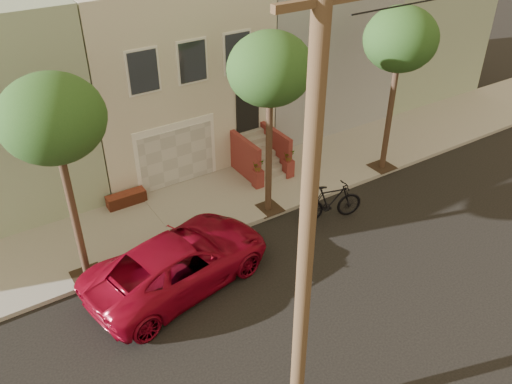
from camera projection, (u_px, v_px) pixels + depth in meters
ground at (313, 286)px, 15.80m from camera, size 90.00×90.00×0.00m
sidewalk at (223, 200)px, 19.54m from camera, size 40.00×3.70×0.15m
house_row at (149, 60)px, 21.72m from camera, size 33.10×11.70×7.00m
tree_left at (52, 120)px, 13.20m from camera, size 2.70×2.57×6.30m
tree_mid at (270, 70)px, 16.14m from camera, size 2.70×2.57×6.30m
tree_right at (401, 40)px, 18.63m from camera, size 2.70×2.57×6.30m
pickup_truck at (179, 262)px, 15.53m from camera, size 6.08×3.68×1.58m
motorcycle at (331, 202)px, 18.31m from camera, size 2.40×1.24×1.39m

